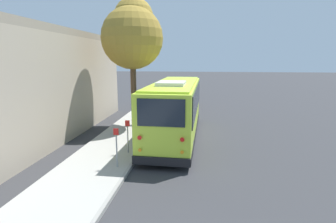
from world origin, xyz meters
TOP-DOWN VIEW (x-y plane):
  - ground_plane at (0.00, 0.00)m, footprint 160.00×160.00m
  - sidewalk_slab at (0.00, 3.66)m, footprint 80.00×3.01m
  - curb_strip at (0.00, 2.09)m, footprint 80.00×0.14m
  - shuttle_bus at (-1.09, 0.62)m, footprint 9.75×2.72m
  - parked_sedan_tan at (9.75, 0.94)m, footprint 4.64×1.96m
  - parked_sedan_gray at (17.36, 0.93)m, footprint 4.66×1.91m
  - parked_sedan_silver at (24.38, 1.11)m, footprint 4.46×1.94m
  - parked_sedan_white at (31.78, 0.95)m, footprint 4.67×1.92m
  - street_tree at (1.17, 3.62)m, footprint 4.00×4.00m
  - sign_post_near at (-5.90, 2.60)m, footprint 0.06×0.22m
  - sign_post_far at (-4.20, 2.60)m, footprint 0.06×0.22m
  - fire_hydrant at (4.91, 2.42)m, footprint 0.22×0.22m
  - building_backdrop at (-2.09, 9.70)m, footprint 17.26×6.36m

SIDE VIEW (x-z plane):
  - ground_plane at x=0.00m, z-range 0.00..0.00m
  - sidewalk_slab at x=0.00m, z-range 0.00..0.15m
  - curb_strip at x=0.00m, z-range 0.00..0.15m
  - fire_hydrant at x=4.91m, z-range 0.15..0.96m
  - parked_sedan_silver at x=24.38m, z-range -0.05..1.23m
  - parked_sedan_gray at x=17.36m, z-range -0.05..1.23m
  - parked_sedan_white at x=31.78m, z-range -0.05..1.24m
  - parked_sedan_tan at x=9.75m, z-range -0.04..1.29m
  - sign_post_far at x=-4.20m, z-range 0.17..1.78m
  - sign_post_near at x=-5.90m, z-range 0.17..1.84m
  - shuttle_bus at x=-1.09m, z-range 0.13..3.61m
  - building_backdrop at x=-2.09m, z-range -0.19..6.13m
  - street_tree at x=1.17m, z-range 1.99..10.36m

